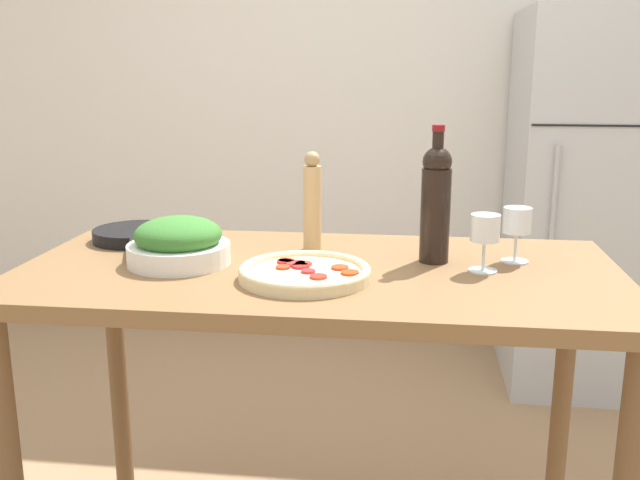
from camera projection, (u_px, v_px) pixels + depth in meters
wall_back at (369, 94)px, 3.59m from camera, size 6.40×0.06×2.60m
refrigerator at (599, 203)px, 3.20m from camera, size 0.76×0.70×1.68m
prep_counter at (318, 311)px, 1.80m from camera, size 1.49×0.74×0.95m
wine_bottle at (436, 201)px, 1.79m from camera, size 0.07×0.07×0.35m
wine_glass_near at (485, 232)px, 1.71m from camera, size 0.07×0.07×0.14m
wine_glass_far at (517, 223)px, 1.79m from camera, size 0.07×0.07×0.14m
pepper_mill at (312, 203)px, 1.91m from camera, size 0.05×0.05×0.27m
salad_bowl at (179, 243)px, 1.79m from camera, size 0.26×0.26×0.12m
homemade_pizza at (305, 272)px, 1.66m from camera, size 0.31×0.31×0.03m
cast_iron_skillet at (136, 234)px, 2.04m from camera, size 0.24×0.37×0.04m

